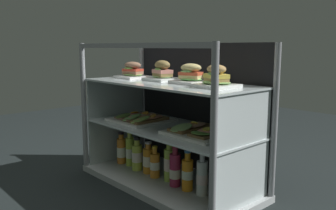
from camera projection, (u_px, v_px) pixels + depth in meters
ground_plane at (168, 186)px, 2.13m from camera, size 6.00×6.00×0.02m
case_base_deck at (168, 182)px, 2.13m from camera, size 1.13×0.51×0.04m
case_frame at (185, 107)px, 2.15m from camera, size 1.13×0.51×0.84m
riser_lower_tier at (168, 154)px, 2.10m from camera, size 1.07×0.44×0.31m
shelf_lower_glass at (168, 128)px, 2.07m from camera, size 1.08×0.46×0.01m
riser_upper_tier at (168, 106)px, 2.05m from camera, size 1.07×0.44×0.25m
shelf_upper_glass at (168, 83)px, 2.03m from camera, size 1.08×0.46×0.01m
plated_roll_sandwich_right_of_center at (133, 72)px, 2.31m from camera, size 0.18×0.18×0.11m
plated_roll_sandwich_center at (162, 73)px, 2.14m from camera, size 0.18×0.18×0.12m
plated_roll_sandwich_mid_right at (191, 76)px, 1.96m from camera, size 0.18×0.18×0.11m
plated_roll_sandwich_near_right_corner at (216, 79)px, 1.77m from camera, size 0.19×0.19×0.11m
open_sandwich_tray_far_right at (140, 118)px, 2.24m from camera, size 0.34×0.33×0.06m
open_sandwich_tray_mid_left at (200, 131)px, 1.89m from camera, size 0.34×0.33×0.06m
juice_bottle_front_right_end at (121, 150)px, 2.40m from camera, size 0.06×0.06×0.22m
juice_bottle_near_post at (130, 150)px, 2.35m from camera, size 0.06×0.06×0.25m
juice_bottle_back_center at (137, 156)px, 2.26m from camera, size 0.07×0.07×0.21m
juice_bottle_tucked_behind at (148, 160)px, 2.21m from camera, size 0.07×0.07×0.20m
juice_bottle_front_second at (155, 165)px, 2.14m from camera, size 0.06×0.06×0.19m
juice_bottle_front_middle at (170, 164)px, 2.08m from camera, size 0.07×0.07×0.23m
juice_bottle_back_left at (175, 169)px, 2.00m from camera, size 0.06×0.06×0.25m
juice_bottle_front_left_end at (187, 174)px, 1.94m from camera, size 0.06×0.06×0.23m
juice_bottle_front_fourth at (202, 177)px, 1.88m from camera, size 0.06×0.06×0.24m
orange_fruit_beside_bottles at (233, 188)px, 1.88m from camera, size 0.08×0.08×0.08m
orange_fruit_near_left_post at (217, 193)px, 1.81m from camera, size 0.08×0.08×0.08m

